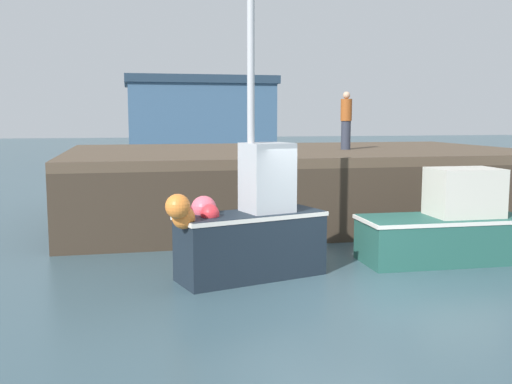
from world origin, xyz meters
TOP-DOWN VIEW (x-y plane):
  - ground at (0.00, 0.00)m, footprint 120.00×160.00m
  - pier at (1.32, 7.28)m, footprint 13.76×8.31m
  - fishing_boat_near_left at (-1.52, 1.23)m, footprint 3.20×1.91m
  - fishing_boat_near_right at (2.90, 1.63)m, footprint 3.63×1.49m
  - dockworker at (2.73, 7.38)m, footprint 0.34×0.34m
  - warehouse at (0.81, 29.75)m, footprint 9.46×7.22m

SIDE VIEW (x-z plane):
  - ground at x=0.00m, z-range -0.10..0.00m
  - fishing_boat_near_right at x=2.90m, z-range -0.26..1.75m
  - fishing_boat_near_left at x=-1.52m, z-range -1.64..3.58m
  - pier at x=1.32m, z-range 0.71..2.81m
  - warehouse at x=0.81m, z-range 0.02..5.65m
  - dockworker at x=2.73m, z-range 2.10..3.85m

